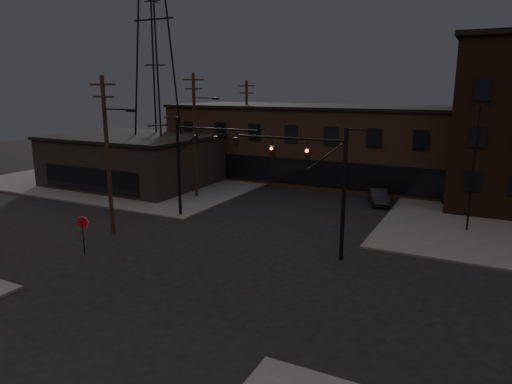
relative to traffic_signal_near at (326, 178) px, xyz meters
The scene contains 14 objects.
ground 8.56m from the traffic_signal_near, 139.97° to the right, with size 140.00×140.00×0.00m, color black.
sidewalk_nw 32.84m from the traffic_signal_near, 147.39° to the left, with size 30.00×30.00×0.15m, color #474744.
building_row 24.12m from the traffic_signal_near, 102.84° to the left, with size 40.00×12.00×8.00m, color #4C3628.
building_left 27.95m from the traffic_signal_near, 155.60° to the left, with size 16.00×12.00×5.00m, color black.
traffic_signal_near is the anchor object (origin of this frame).
traffic_signal_far 12.57m from the traffic_signal_near, 163.83° to the left, with size 7.12×0.24×8.00m.
stop_sign 15.17m from the traffic_signal_near, 154.10° to the right, with size 0.72×0.33×2.48m.
utility_pole_near 15.03m from the traffic_signal_near, behind, with size 3.70×0.28×11.00m.
utility_pole_mid 18.47m from the traffic_signal_near, 148.97° to the left, with size 3.70×0.28×11.50m.
utility_pole_far 27.33m from the traffic_signal_near, 128.10° to the left, with size 2.20×0.28×11.00m.
transmission_tower 28.02m from the traffic_signal_near, 149.97° to the left, with size 7.00×7.00×25.00m, color black, non-canonical shape.
lot_light_a 12.21m from the traffic_signal_near, 51.18° to the left, with size 1.50×0.28×9.14m.
parked_car_lot_a 17.94m from the traffic_signal_near, 63.66° to the left, with size 1.98×4.91×1.67m, color black.
car_crossing 15.32m from the traffic_signal_near, 89.44° to the left, with size 1.45×4.17×1.37m, color black.
Camera 1 is at (13.76, -21.06, 10.19)m, focal length 32.00 mm.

